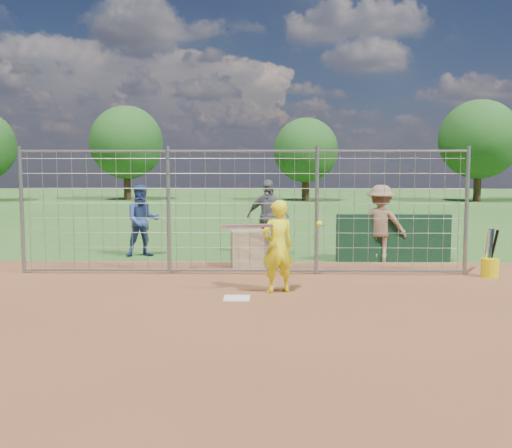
{
  "coord_description": "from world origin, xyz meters",
  "views": [
    {
      "loc": [
        0.51,
        -9.47,
        2.17
      ],
      "look_at": [
        0.3,
        0.8,
        1.15
      ],
      "focal_mm": 40.0,
      "sensor_mm": 36.0,
      "label": 1
    }
  ],
  "objects_px": {
    "bystander_b": "(268,217)",
    "bucket_with_bats": "(490,265)",
    "batter": "(278,247)",
    "equipment_bin": "(250,249)",
    "bystander_a": "(143,221)",
    "bystander_c": "(381,224)"
  },
  "relations": [
    {
      "from": "batter",
      "to": "bystander_b",
      "type": "bearing_deg",
      "value": -112.51
    },
    {
      "from": "bystander_b",
      "to": "bucket_with_bats",
      "type": "distance_m",
      "value": 5.33
    },
    {
      "from": "batter",
      "to": "bucket_with_bats",
      "type": "height_order",
      "value": "batter"
    },
    {
      "from": "bystander_a",
      "to": "bystander_c",
      "type": "bearing_deg",
      "value": -27.08
    },
    {
      "from": "bystander_a",
      "to": "batter",
      "type": "bearing_deg",
      "value": -71.26
    },
    {
      "from": "bystander_b",
      "to": "bucket_with_bats",
      "type": "bearing_deg",
      "value": -15.96
    },
    {
      "from": "bystander_a",
      "to": "bystander_c",
      "type": "relative_size",
      "value": 0.99
    },
    {
      "from": "bystander_a",
      "to": "equipment_bin",
      "type": "distance_m",
      "value": 3.04
    },
    {
      "from": "bystander_b",
      "to": "bucket_with_bats",
      "type": "xyz_separation_m",
      "value": [
        4.4,
        -2.93,
        -0.69
      ]
    },
    {
      "from": "batter",
      "to": "equipment_bin",
      "type": "bearing_deg",
      "value": -102.39
    },
    {
      "from": "bystander_b",
      "to": "equipment_bin",
      "type": "distance_m",
      "value": 1.91
    },
    {
      "from": "bystander_b",
      "to": "bystander_a",
      "type": "bearing_deg",
      "value": -155.15
    },
    {
      "from": "equipment_bin",
      "to": "bystander_b",
      "type": "bearing_deg",
      "value": 68.25
    },
    {
      "from": "bystander_c",
      "to": "bucket_with_bats",
      "type": "relative_size",
      "value": 1.82
    },
    {
      "from": "batter",
      "to": "bystander_c",
      "type": "relative_size",
      "value": 0.91
    },
    {
      "from": "bystander_a",
      "to": "equipment_bin",
      "type": "height_order",
      "value": "bystander_a"
    },
    {
      "from": "bystander_c",
      "to": "bucket_with_bats",
      "type": "bearing_deg",
      "value": 149.03
    },
    {
      "from": "bystander_a",
      "to": "bystander_c",
      "type": "xyz_separation_m",
      "value": [
        5.65,
        -0.69,
        0.0
      ]
    },
    {
      "from": "bystander_b",
      "to": "batter",
      "type": "bearing_deg",
      "value": -70.1
    },
    {
      "from": "batter",
      "to": "bystander_a",
      "type": "distance_m",
      "value": 5.13
    },
    {
      "from": "bystander_a",
      "to": "bystander_c",
      "type": "height_order",
      "value": "bystander_c"
    },
    {
      "from": "batter",
      "to": "bystander_b",
      "type": "relative_size",
      "value": 0.86
    }
  ]
}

